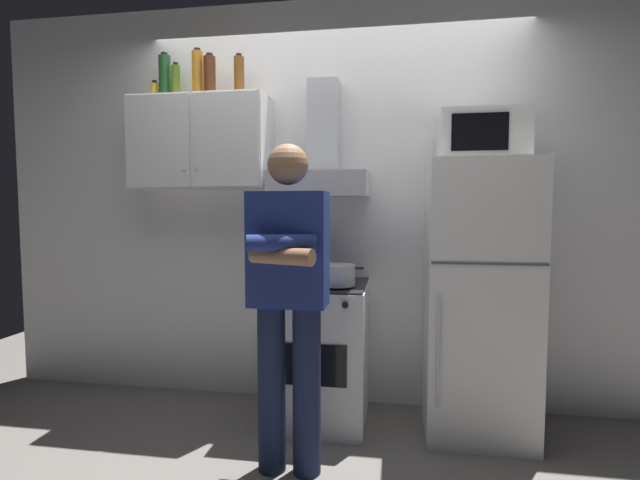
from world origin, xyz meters
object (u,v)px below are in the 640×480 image
upper_cabinet (202,144)px  cooking_pot (337,275)px  refrigerator (478,298)px  bottle_wine_green (165,77)px  range_hood (322,165)px  stove_oven (319,351)px  microwave (481,137)px  bottle_liquor_amber (198,74)px  bottle_rum_dark (210,76)px  bottle_beer_brown (239,76)px  person_standing (288,295)px  bottle_spice_jar (155,92)px  bottle_olive_oil (176,81)px

upper_cabinet → cooking_pot: 1.26m
upper_cabinet → cooking_pot: size_ratio=2.86×
refrigerator → bottle_wine_green: (-2.01, 0.15, 1.40)m
range_hood → stove_oven: bearing=-90.0°
microwave → bottle_liquor_amber: size_ratio=1.53×
bottle_rum_dark → bottle_beer_brown: size_ratio=0.99×
range_hood → refrigerator: (0.95, -0.13, -0.80)m
microwave → person_standing: bearing=-148.0°
microwave → person_standing: size_ratio=0.29×
cooking_pot → bottle_beer_brown: bottle_beer_brown is taller
microwave → bottle_rum_dark: bottle_rum_dark is taller
refrigerator → bottle_spice_jar: size_ratio=11.91×
microwave → bottle_wine_green: (-2.01, 0.13, 0.46)m
bottle_olive_oil → bottle_beer_brown: 0.43m
bottle_olive_oil → bottle_rum_dark: bearing=-3.5°
upper_cabinet → refrigerator: bearing=-4.1°
microwave → bottle_beer_brown: bottle_beer_brown is taller
bottle_olive_oil → bottle_spice_jar: bearing=164.0°
cooking_pot → bottle_olive_oil: 1.66m
refrigerator → cooking_pot: 0.84m
upper_cabinet → bottle_beer_brown: size_ratio=3.31×
person_standing → bottle_spice_jar: size_ratio=12.21×
upper_cabinet → person_standing: 1.35m
upper_cabinet → bottle_liquor_amber: size_ratio=2.87×
upper_cabinet → bottle_beer_brown: bearing=4.8°
upper_cabinet → person_standing: (0.75, -0.73, -0.85)m
person_standing → bottle_spice_jar: 1.81m
upper_cabinet → bottle_rum_dark: (0.07, -0.02, 0.43)m
refrigerator → person_standing: size_ratio=0.98×
microwave → person_standing: (-1.00, -0.62, -0.84)m
cooking_pot → bottle_beer_brown: (-0.68, 0.27, 1.24)m
refrigerator → cooking_pot: bearing=-171.7°
stove_oven → bottle_rum_dark: (-0.73, 0.10, 1.75)m
bottle_liquor_amber → bottle_wine_green: bearing=174.4°
person_standing → bottle_liquor_amber: bottle_liquor_amber is taller
stove_oven → microwave: size_ratio=1.82×
refrigerator → bottle_rum_dark: 2.17m
microwave → cooking_pot: bearing=-170.4°
bottle_rum_dark → bottle_liquor_amber: bottle_liquor_amber is taller
refrigerator → bottle_olive_oil: 2.35m
person_standing → stove_oven: bearing=85.3°
refrigerator → bottle_wine_green: 2.45m
bottle_wine_green → refrigerator: bearing=-4.2°
person_standing → bottle_olive_oil: size_ratio=7.18×
bottle_olive_oil → upper_cabinet: bearing=2.3°
upper_cabinet → bottle_wine_green: 0.52m
upper_cabinet → refrigerator: upper_cabinet is taller
range_hood → bottle_wine_green: bottle_wine_green is taller
refrigerator → bottle_beer_brown: size_ratio=5.88×
microwave → bottle_spice_jar: (-2.10, 0.15, 0.37)m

